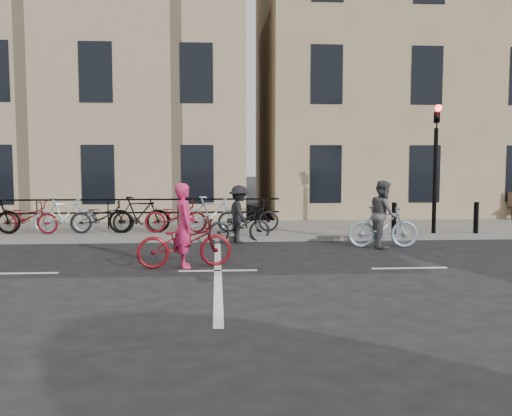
{
  "coord_description": "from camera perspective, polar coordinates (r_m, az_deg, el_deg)",
  "views": [
    {
      "loc": [
        -0.01,
        -11.51,
        2.3
      ],
      "look_at": [
        0.93,
        2.14,
        1.1
      ],
      "focal_mm": 40.0,
      "sensor_mm": 36.0,
      "label": 1
    }
  ],
  "objects": [
    {
      "name": "ground",
      "position": [
        11.74,
        -3.83,
        -6.3
      ],
      "size": [
        120.0,
        120.0,
        0.0
      ],
      "primitive_type": "plane",
      "color": "black",
      "rests_on": "ground"
    },
    {
      "name": "sidewalk",
      "position": [
        18.1,
        -16.65,
        -2.26
      ],
      "size": [
        46.0,
        4.0,
        0.15
      ],
      "primitive_type": "cube",
      "color": "slate",
      "rests_on": "ground"
    },
    {
      "name": "building_east",
      "position": [
        26.4,
        16.52,
        13.19
      ],
      "size": [
        14.0,
        10.0,
        12.0
      ],
      "primitive_type": "cube",
      "color": "tan",
      "rests_on": "sidewalk"
    },
    {
      "name": "traffic_light",
      "position": [
        17.02,
        17.54,
        5.29
      ],
      "size": [
        0.18,
        0.3,
        3.9
      ],
      "color": "black",
      "rests_on": "sidewalk"
    },
    {
      "name": "bollard_east",
      "position": [
        16.62,
        13.63,
        -1.0
      ],
      "size": [
        0.14,
        0.14,
        0.9
      ],
      "primitive_type": "cylinder",
      "color": "black",
      "rests_on": "sidewalk"
    },
    {
      "name": "bollard_west",
      "position": [
        17.5,
        21.15,
        -0.9
      ],
      "size": [
        0.14,
        0.14,
        0.9
      ],
      "primitive_type": "cylinder",
      "color": "black",
      "rests_on": "sidewalk"
    },
    {
      "name": "parked_bikes",
      "position": [
        16.95,
        -15.1,
        -0.77
      ],
      "size": [
        10.4,
        1.23,
        1.05
      ],
      "color": "black",
      "rests_on": "sidewalk"
    },
    {
      "name": "cyclist_pink",
      "position": [
        12.11,
        -7.16,
        -3.02
      ],
      "size": [
        2.09,
        1.07,
        1.78
      ],
      "rotation": [
        0.0,
        0.0,
        1.76
      ],
      "color": "maroon",
      "rests_on": "ground"
    },
    {
      "name": "cyclist_grey",
      "position": [
        14.98,
        12.6,
        -1.23
      ],
      "size": [
        1.83,
        0.89,
        1.74
      ],
      "rotation": [
        0.0,
        0.0,
        1.49
      ],
      "color": "#9AB9C9",
      "rests_on": "ground"
    },
    {
      "name": "cyclist_dark",
      "position": [
        15.51,
        -1.69,
        -1.22
      ],
      "size": [
        1.86,
        1.14,
        1.57
      ],
      "rotation": [
        0.0,
        0.0,
        1.85
      ],
      "color": "black",
      "rests_on": "ground"
    }
  ]
}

